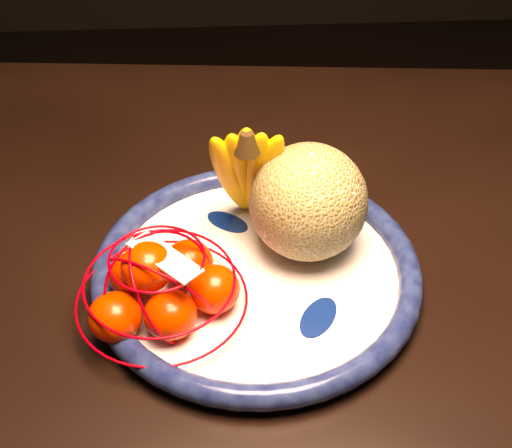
{
  "coord_description": "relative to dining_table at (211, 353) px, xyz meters",
  "views": [
    {
      "loc": [
        -0.01,
        -0.53,
        1.33
      ],
      "look_at": [
        0.02,
        0.0,
        0.87
      ],
      "focal_mm": 50.0,
      "sensor_mm": 36.0,
      "label": 1
    }
  ],
  "objects": [
    {
      "name": "dining_table",
      "position": [
        0.0,
        0.0,
        0.0
      ],
      "size": [
        1.68,
        1.09,
        0.8
      ],
      "rotation": [
        0.0,
        0.0,
        -0.08
      ],
      "color": "black",
      "rests_on": "ground"
    },
    {
      "name": "fruit_bowl",
      "position": [
        0.05,
        0.02,
        0.1
      ],
      "size": [
        0.34,
        0.34,
        0.03
      ],
      "rotation": [
        0.0,
        0.0,
        0.42
      ],
      "color": "white",
      "rests_on": "dining_table"
    },
    {
      "name": "cantaloupe",
      "position": [
        0.11,
        0.06,
        0.16
      ],
      "size": [
        0.12,
        0.12,
        0.12
      ],
      "primitive_type": "sphere",
      "color": "olive",
      "rests_on": "fruit_bowl"
    },
    {
      "name": "banana_bunch",
      "position": [
        0.04,
        0.1,
        0.17
      ],
      "size": [
        0.1,
        0.09,
        0.15
      ],
      "rotation": [
        0.0,
        0.0,
        0.0
      ],
      "color": "#E8B605",
      "rests_on": "fruit_bowl"
    },
    {
      "name": "mandarin_bag",
      "position": [
        -0.04,
        -0.02,
        0.13
      ],
      "size": [
        0.19,
        0.19,
        0.1
      ],
      "rotation": [
        0.0,
        0.0,
        0.18
      ],
      "color": "#F42800",
      "rests_on": "fruit_bowl"
    },
    {
      "name": "price_tag",
      "position": [
        -0.03,
        -0.02,
        0.17
      ],
      "size": [
        0.07,
        0.07,
        0.01
      ],
      "primitive_type": "cube",
      "rotation": [
        -0.14,
        0.1,
        -0.72
      ],
      "color": "white",
      "rests_on": "mandarin_bag"
    }
  ]
}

